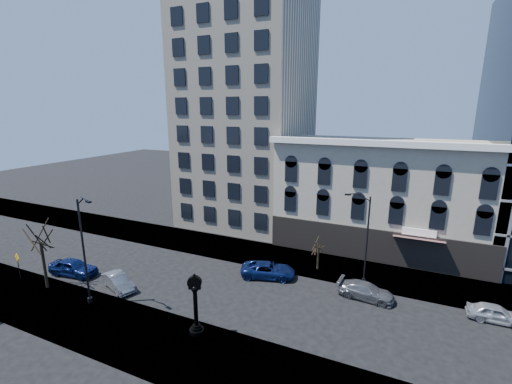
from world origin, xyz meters
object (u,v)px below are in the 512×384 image
at_px(car_near_b, 118,282).
at_px(car_near_a, 73,267).
at_px(street_clock, 196,306).
at_px(warning_sign, 18,261).
at_px(street_lamp_near, 84,223).

bearing_deg(car_near_b, car_near_a, 108.37).
bearing_deg(street_clock, warning_sign, 158.04).
relative_size(street_clock, warning_sign, 1.74).
distance_m(street_clock, car_near_b, 10.17).
relative_size(street_clock, car_near_a, 0.97).
distance_m(street_lamp_near, car_near_b, 7.02).
bearing_deg(car_near_a, street_lamp_near, -124.44).
relative_size(warning_sign, car_near_b, 0.65).
bearing_deg(car_near_b, street_clock, -83.81).
xyz_separation_m(street_lamp_near, car_near_a, (-6.17, 3.09, -6.24)).
xyz_separation_m(street_clock, street_lamp_near, (-9.42, -0.49, 4.88)).
relative_size(street_lamp_near, car_near_a, 1.97).
bearing_deg(warning_sign, car_near_a, 51.28).
distance_m(street_lamp_near, car_near_a, 9.31).
bearing_deg(street_clock, car_near_b, 143.55).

